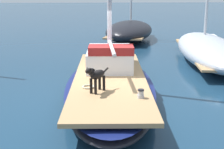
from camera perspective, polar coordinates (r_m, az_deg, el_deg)
ground_plane at (r=9.59m, az=-0.38°, el=-4.27°), size 120.00×120.00×0.00m
sailboat_main at (r=9.49m, az=-0.39°, el=-2.36°), size 2.88×7.36×0.66m
cabin_house at (r=10.40m, az=-0.41°, el=3.02°), size 1.51×2.29×0.84m
dog_black at (r=7.95m, az=-2.75°, el=-0.23°), size 0.62×0.81×0.70m
deck_winch at (r=7.66m, az=5.07°, el=-3.41°), size 0.16×0.16×0.21m
coiled_rope at (r=8.45m, az=-4.18°, el=-2.15°), size 0.32×0.32×0.04m
moored_boat_far_astern at (r=20.01m, az=3.05°, el=7.74°), size 4.12×6.16×8.14m
moored_boat_starboard_side at (r=14.63m, az=16.45°, el=4.29°), size 3.22×7.69×7.57m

